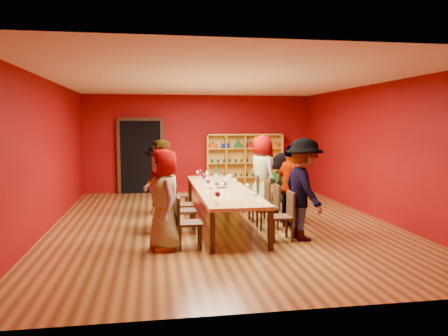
# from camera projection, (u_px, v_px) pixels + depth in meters

# --- Properties ---
(room_shell) EXTENTS (7.10, 9.10, 3.04)m
(room_shell) POSITION_uv_depth(u_px,v_px,m) (221.00, 153.00, 9.19)
(room_shell) COLOR #5A3717
(room_shell) RESTS_ON ground
(tasting_table) EXTENTS (1.10, 4.50, 0.75)m
(tasting_table) POSITION_uv_depth(u_px,v_px,m) (221.00, 190.00, 9.27)
(tasting_table) COLOR tan
(tasting_table) RESTS_ON ground
(doorway) EXTENTS (1.40, 0.17, 2.30)m
(doorway) POSITION_uv_depth(u_px,v_px,m) (141.00, 156.00, 13.30)
(doorway) COLOR black
(doorway) RESTS_ON ground
(shelving_unit) EXTENTS (2.40, 0.40, 1.80)m
(shelving_unit) POSITION_uv_depth(u_px,v_px,m) (244.00, 160.00, 13.71)
(shelving_unit) COLOR gold
(shelving_unit) RESTS_ON ground
(chair_person_left_0) EXTENTS (0.42, 0.42, 0.89)m
(chair_person_left_0) POSITION_uv_depth(u_px,v_px,m) (185.00, 219.00, 7.37)
(chair_person_left_0) COLOR black
(chair_person_left_0) RESTS_ON ground
(person_left_0) EXTENTS (0.64, 0.91, 1.69)m
(person_left_0) POSITION_uv_depth(u_px,v_px,m) (165.00, 199.00, 7.28)
(person_left_0) COLOR pink
(person_left_0) RESTS_ON ground
(chair_person_left_1) EXTENTS (0.42, 0.42, 0.89)m
(chair_person_left_1) POSITION_uv_depth(u_px,v_px,m) (181.00, 208.00, 8.42)
(chair_person_left_1) COLOR black
(chair_person_left_1) RESTS_ON ground
(person_left_1) EXTENTS (0.58, 0.73, 1.81)m
(person_left_1) POSITION_uv_depth(u_px,v_px,m) (159.00, 187.00, 8.32)
(person_left_1) COLOR #4E4E53
(person_left_1) RESTS_ON ground
(chair_person_left_2) EXTENTS (0.42, 0.42, 0.89)m
(chair_person_left_2) POSITION_uv_depth(u_px,v_px,m) (179.00, 202.00, 9.04)
(chair_person_left_2) COLOR black
(chair_person_left_2) RESTS_ON ground
(person_left_2) EXTENTS (0.63, 0.90, 1.69)m
(person_left_2) POSITION_uv_depth(u_px,v_px,m) (160.00, 186.00, 8.95)
(person_left_2) COLOR #45454A
(person_left_2) RESTS_ON ground
(chair_person_left_3) EXTENTS (0.42, 0.42, 0.89)m
(chair_person_left_3) POSITION_uv_depth(u_px,v_px,m) (176.00, 193.00, 10.23)
(chair_person_left_3) COLOR black
(chair_person_left_3) RESTS_ON ground
(person_left_3) EXTENTS (0.52, 1.09, 1.64)m
(person_left_3) POSITION_uv_depth(u_px,v_px,m) (159.00, 180.00, 10.13)
(person_left_3) COLOR #5175A7
(person_left_3) RESTS_ON ground
(chair_person_right_0) EXTENTS (0.42, 0.42, 0.89)m
(chair_person_right_0) POSITION_uv_depth(u_px,v_px,m) (285.00, 213.00, 7.88)
(chair_person_right_0) COLOR black
(chair_person_right_0) RESTS_ON ground
(person_right_0) EXTENTS (0.59, 1.24, 1.85)m
(person_right_0) POSITION_uv_depth(u_px,v_px,m) (304.00, 189.00, 7.90)
(person_right_0) COLOR #5176A8
(person_right_0) RESTS_ON ground
(chair_person_right_1) EXTENTS (0.42, 0.42, 0.89)m
(chair_person_right_1) POSITION_uv_depth(u_px,v_px,m) (271.00, 204.00, 8.77)
(chair_person_right_1) COLOR black
(chair_person_right_1) RESTS_ON ground
(person_right_1) EXTENTS (0.71, 1.07, 1.69)m
(person_right_1) POSITION_uv_depth(u_px,v_px,m) (291.00, 187.00, 8.80)
(person_right_1) COLOR #141D37
(person_right_1) RESTS_ON ground
(chair_person_right_2) EXTENTS (0.42, 0.42, 0.89)m
(chair_person_right_2) POSITION_uv_depth(u_px,v_px,m) (262.00, 198.00, 9.49)
(chair_person_right_2) COLOR black
(chair_person_right_2) RESTS_ON ground
(person_right_2) EXTENTS (0.78, 1.44, 1.49)m
(person_right_2) POSITION_uv_depth(u_px,v_px,m) (282.00, 186.00, 9.53)
(person_right_2) COLOR #141B37
(person_right_2) RESTS_ON ground
(chair_person_right_3) EXTENTS (0.42, 0.42, 0.89)m
(chair_person_right_3) POSITION_uv_depth(u_px,v_px,m) (252.00, 191.00, 10.53)
(chair_person_right_3) COLOR black
(chair_person_right_3) RESTS_ON ground
(person_right_3) EXTENTS (0.76, 1.01, 1.84)m
(person_right_3) POSITION_uv_depth(u_px,v_px,m) (262.00, 173.00, 10.53)
(person_right_3) COLOR #516FA8
(person_right_3) RESTS_ON ground
(wine_glass_0) EXTENTS (0.08, 0.08, 0.21)m
(wine_glass_0) POSITION_uv_depth(u_px,v_px,m) (211.00, 189.00, 8.13)
(wine_glass_0) COLOR silver
(wine_glass_0) RESTS_ON tasting_table
(wine_glass_1) EXTENTS (0.09, 0.09, 0.22)m
(wine_glass_1) POSITION_uv_depth(u_px,v_px,m) (203.00, 175.00, 10.17)
(wine_glass_1) COLOR silver
(wine_glass_1) RESTS_ON tasting_table
(wine_glass_2) EXTENTS (0.09, 0.09, 0.22)m
(wine_glass_2) POSITION_uv_depth(u_px,v_px,m) (206.00, 181.00, 9.25)
(wine_glass_2) COLOR silver
(wine_glass_2) RESTS_ON tasting_table
(wine_glass_3) EXTENTS (0.08, 0.08, 0.21)m
(wine_glass_3) POSITION_uv_depth(u_px,v_px,m) (247.00, 186.00, 8.42)
(wine_glass_3) COLOR silver
(wine_glass_3) RESTS_ON tasting_table
(wine_glass_4) EXTENTS (0.08, 0.08, 0.19)m
(wine_glass_4) POSITION_uv_depth(u_px,v_px,m) (230.00, 176.00, 10.28)
(wine_glass_4) COLOR silver
(wine_glass_4) RESTS_ON tasting_table
(wine_glass_5) EXTENTS (0.09, 0.09, 0.22)m
(wine_glass_5) POSITION_uv_depth(u_px,v_px,m) (218.00, 195.00, 7.37)
(wine_glass_5) COLOR silver
(wine_glass_5) RESTS_ON tasting_table
(wine_glass_6) EXTENTS (0.09, 0.09, 0.22)m
(wine_glass_6) POSITION_uv_depth(u_px,v_px,m) (220.00, 183.00, 8.82)
(wine_glass_6) COLOR silver
(wine_glass_6) RESTS_ON tasting_table
(wine_glass_7) EXTENTS (0.09, 0.09, 0.22)m
(wine_glass_7) POSITION_uv_depth(u_px,v_px,m) (207.00, 174.00, 10.57)
(wine_glass_7) COLOR silver
(wine_glass_7) RESTS_ON tasting_table
(wine_glass_8) EXTENTS (0.08, 0.08, 0.20)m
(wine_glass_8) POSITION_uv_depth(u_px,v_px,m) (204.00, 177.00, 9.93)
(wine_glass_8) COLOR silver
(wine_glass_8) RESTS_ON tasting_table
(wine_glass_9) EXTENTS (0.07, 0.07, 0.18)m
(wine_glass_9) POSITION_uv_depth(u_px,v_px,m) (221.00, 173.00, 11.06)
(wine_glass_9) COLOR silver
(wine_glass_9) RESTS_ON tasting_table
(wine_glass_10) EXTENTS (0.07, 0.07, 0.18)m
(wine_glass_10) POSITION_uv_depth(u_px,v_px,m) (256.00, 195.00, 7.48)
(wine_glass_10) COLOR silver
(wine_glass_10) RESTS_ON tasting_table
(wine_glass_11) EXTENTS (0.07, 0.07, 0.18)m
(wine_glass_11) POSITION_uv_depth(u_px,v_px,m) (198.00, 172.00, 11.03)
(wine_glass_11) COLOR silver
(wine_glass_11) RESTS_ON tasting_table
(wine_glass_12) EXTENTS (0.09, 0.09, 0.22)m
(wine_glass_12) POSITION_uv_depth(u_px,v_px,m) (200.00, 172.00, 10.95)
(wine_glass_12) COLOR silver
(wine_glass_12) RESTS_ON tasting_table
(wine_glass_13) EXTENTS (0.08, 0.08, 0.19)m
(wine_glass_13) POSITION_uv_depth(u_px,v_px,m) (208.00, 182.00, 9.18)
(wine_glass_13) COLOR silver
(wine_glass_13) RESTS_ON tasting_table
(wine_glass_14) EXTENTS (0.08, 0.08, 0.20)m
(wine_glass_14) POSITION_uv_depth(u_px,v_px,m) (229.00, 177.00, 9.99)
(wine_glass_14) COLOR silver
(wine_glass_14) RESTS_ON tasting_table
(wine_glass_15) EXTENTS (0.08, 0.08, 0.21)m
(wine_glass_15) POSITION_uv_depth(u_px,v_px,m) (235.00, 181.00, 9.16)
(wine_glass_15) COLOR silver
(wine_glass_15) RESTS_ON tasting_table
(wine_glass_16) EXTENTS (0.07, 0.07, 0.18)m
(wine_glass_16) POSITION_uv_depth(u_px,v_px,m) (226.00, 180.00, 9.64)
(wine_glass_16) COLOR silver
(wine_glass_16) RESTS_ON tasting_table
(wine_glass_17) EXTENTS (0.08, 0.08, 0.21)m
(wine_glass_17) POSITION_uv_depth(u_px,v_px,m) (216.00, 194.00, 7.55)
(wine_glass_17) COLOR silver
(wine_glass_17) RESTS_ON tasting_table
(spittoon_bowl) EXTENTS (0.27, 0.27, 0.15)m
(spittoon_bowl) POSITION_uv_depth(u_px,v_px,m) (221.00, 185.00, 9.31)
(spittoon_bowl) COLOR #B0B3B7
(spittoon_bowl) RESTS_ON tasting_table
(carafe_a) EXTENTS (0.14, 0.14, 0.28)m
(carafe_a) POSITION_uv_depth(u_px,v_px,m) (216.00, 180.00, 9.53)
(carafe_a) COLOR silver
(carafe_a) RESTS_ON tasting_table
(carafe_b) EXTENTS (0.11, 0.11, 0.23)m
(carafe_b) POSITION_uv_depth(u_px,v_px,m) (229.00, 185.00, 8.92)
(carafe_b) COLOR silver
(carafe_b) RESTS_ON tasting_table
(wine_bottle) EXTENTS (0.09, 0.09, 0.31)m
(wine_bottle) POSITION_uv_depth(u_px,v_px,m) (216.00, 172.00, 11.18)
(wine_bottle) COLOR #143918
(wine_bottle) RESTS_ON tasting_table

